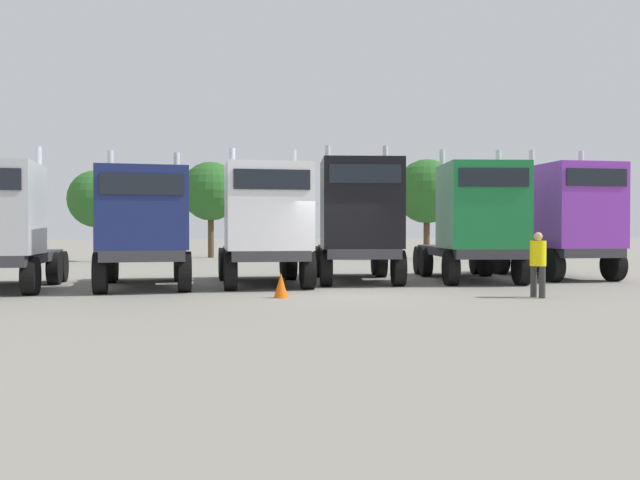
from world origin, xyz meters
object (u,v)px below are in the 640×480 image
at_px(semi_truck_black, 359,220).
at_px(semi_truck_purple, 566,221).
at_px(traffic_cone_near, 281,285).
at_px(semi_truck_white, 265,224).
at_px(semi_truck_green, 476,221).
at_px(visitor_in_hivis, 538,260).
at_px(semi_truck_navy, 144,226).

distance_m(semi_truck_black, semi_truck_purple, 7.44).
distance_m(semi_truck_purple, traffic_cone_near, 11.42).
xyz_separation_m(semi_truck_white, traffic_cone_near, (-0.16, -3.30, -1.57)).
distance_m(semi_truck_white, semi_truck_purple, 10.53).
height_order(semi_truck_black, semi_truck_purple, semi_truck_purple).
relative_size(semi_truck_green, visitor_in_hivis, 4.02).
height_order(semi_truck_navy, semi_truck_green, semi_truck_green).
xyz_separation_m(semi_truck_black, visitor_in_hivis, (3.04, -5.35, -1.05)).
relative_size(semi_truck_green, semi_truck_purple, 1.05).
height_order(semi_truck_green, traffic_cone_near, semi_truck_green).
bearing_deg(traffic_cone_near, semi_truck_white, 87.26).
bearing_deg(semi_truck_black, semi_truck_navy, -74.62).
relative_size(semi_truck_navy, visitor_in_hivis, 3.73).
xyz_separation_m(semi_truck_purple, traffic_cone_near, (-10.68, -3.67, -1.69)).
bearing_deg(semi_truck_black, visitor_in_hivis, 41.10).
distance_m(semi_truck_purple, visitor_in_hivis, 6.91).
height_order(semi_truck_black, visitor_in_hivis, semi_truck_black).
relative_size(semi_truck_green, traffic_cone_near, 10.56).
distance_m(semi_truck_green, visitor_in_hivis, 4.92).
bearing_deg(semi_truck_black, semi_truck_white, -69.38).
relative_size(semi_truck_white, semi_truck_black, 0.94).
bearing_deg(semi_truck_purple, traffic_cone_near, -67.27).
relative_size(visitor_in_hivis, traffic_cone_near, 2.62).
distance_m(semi_truck_navy, semi_truck_black, 6.63).
height_order(semi_truck_navy, visitor_in_hivis, semi_truck_navy).
bearing_deg(semi_truck_navy, semi_truck_purple, 91.79).
bearing_deg(visitor_in_hivis, semi_truck_purple, -144.12).
bearing_deg(semi_truck_purple, semi_truck_navy, -84.90).
height_order(semi_truck_green, visitor_in_hivis, semi_truck_green).
distance_m(semi_truck_green, traffic_cone_near, 7.91).
distance_m(semi_truck_white, visitor_in_hivis, 7.87).
bearing_deg(semi_truck_navy, semi_truck_black, 94.34).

